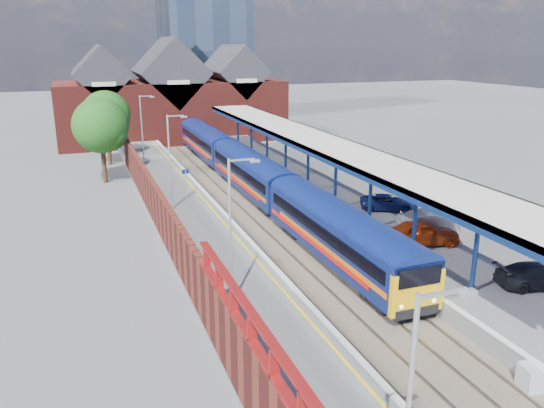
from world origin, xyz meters
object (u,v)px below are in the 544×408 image
at_px(lamp_post_c, 171,156).
at_px(parked_car_dark, 538,275).
at_px(parked_car_blue, 388,202).
at_px(relay_cabinet, 531,378).
at_px(lamp_post_b, 233,223).
at_px(lamp_post_d, 143,126).
at_px(train, 227,154).
at_px(parked_car_silver, 432,222).
at_px(parked_car_red, 423,232).
at_px(platform_sign, 186,179).

bearing_deg(lamp_post_c, parked_car_dark, -52.96).
xyz_separation_m(parked_car_blue, relay_cabinet, (-5.70, -19.29, -1.07)).
relative_size(lamp_post_b, lamp_post_d, 1.00).
bearing_deg(lamp_post_c, relay_cabinet, -69.91).
bearing_deg(train, lamp_post_c, -120.49).
xyz_separation_m(lamp_post_d, relay_cabinet, (9.16, -41.05, -4.49)).
xyz_separation_m(lamp_post_d, parked_car_silver, (14.86, -27.00, -3.28)).
bearing_deg(parked_car_silver, train, 31.59).
xyz_separation_m(train, parked_car_red, (5.16, -25.97, -0.37)).
xyz_separation_m(lamp_post_c, parked_car_red, (13.02, -12.62, -3.24)).
relative_size(train, platform_sign, 26.36).
height_order(lamp_post_c, parked_car_blue, lamp_post_c).
height_order(lamp_post_d, parked_car_red, lamp_post_d).
xyz_separation_m(lamp_post_b, relay_cabinet, (9.16, -9.05, -4.49)).
height_order(train, platform_sign, platform_sign).
xyz_separation_m(parked_car_red, parked_car_dark, (1.84, -7.07, -0.13)).
relative_size(lamp_post_d, parked_car_blue, 1.71).
bearing_deg(parked_car_red, parked_car_blue, 2.07).
relative_size(parked_car_red, parked_car_dark, 1.03).
relative_size(platform_sign, parked_car_silver, 0.58).
distance_m(lamp_post_c, platform_sign, 3.34).
xyz_separation_m(lamp_post_b, lamp_post_d, (0.00, 32.00, 0.00)).
xyz_separation_m(lamp_post_c, parked_car_silver, (14.86, -11.00, -3.28)).
relative_size(lamp_post_b, parked_car_silver, 1.62).
bearing_deg(parked_car_dark, relay_cabinet, 146.89).
relative_size(parked_car_blue, relay_cabinet, 4.09).
bearing_deg(parked_car_blue, train, 46.49).
xyz_separation_m(lamp_post_d, platform_sign, (1.36, -14.00, -2.30)).
height_order(platform_sign, parked_car_dark, platform_sign).
bearing_deg(parked_car_blue, lamp_post_d, 60.68).
relative_size(parked_car_silver, parked_car_blue, 1.06).
distance_m(train, lamp_post_c, 15.75).
bearing_deg(lamp_post_d, lamp_post_c, -90.00).
relative_size(train, parked_car_red, 15.00).
bearing_deg(parked_car_red, parked_car_silver, -31.47).
distance_m(lamp_post_b, parked_car_dark, 15.68).
distance_m(lamp_post_c, lamp_post_d, 16.00).
height_order(lamp_post_d, parked_car_silver, lamp_post_d).
bearing_deg(lamp_post_b, parked_car_blue, 34.56).
bearing_deg(relay_cabinet, platform_sign, 116.82).
xyz_separation_m(train, parked_car_silver, (7.01, -24.34, -0.41)).
distance_m(lamp_post_d, parked_car_dark, 38.81).
distance_m(train, parked_car_dark, 33.77).
bearing_deg(parked_car_blue, parked_car_silver, -153.65).
bearing_deg(parked_car_dark, train, 25.61).
bearing_deg(lamp_post_c, lamp_post_d, 90.00).
xyz_separation_m(lamp_post_c, lamp_post_d, (0.00, 16.00, 0.00)).
bearing_deg(lamp_post_c, parked_car_silver, -36.50).
height_order(lamp_post_b, relay_cabinet, lamp_post_b).
bearing_deg(lamp_post_d, parked_car_silver, -61.17).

